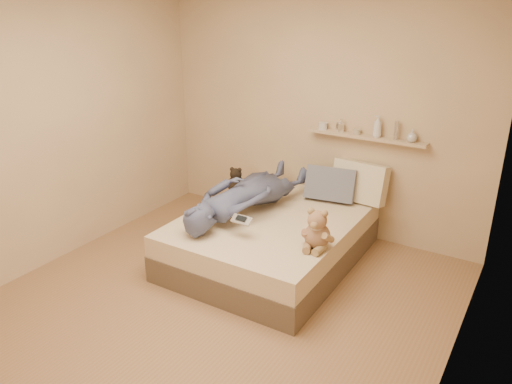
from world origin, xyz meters
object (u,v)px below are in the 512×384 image
Objects in this scene: game_console at (242,220)px; wall_shelf at (366,137)px; dark_plush at (236,182)px; pillow_cream at (360,182)px; pillow_grey at (331,184)px; bed at (271,238)px; person at (245,194)px; teddy_bear at (317,232)px.

wall_shelf is at bearing 68.22° from game_console.
dark_plush is 1.28m from pillow_cream.
pillow_cream is 0.29m from pillow_grey.
person is at bearing -175.64° from bed.
game_console is 1.59m from wall_shelf.
wall_shelf is (0.83, 0.93, 0.46)m from person.
pillow_cream is (1.18, 0.48, 0.08)m from dark_plush.
game_console is 0.66m from teddy_bear.
teddy_bear is (0.63, -0.35, 0.37)m from bed.
bed is at bearing -113.18° from pillow_grey.
game_console is at bearing -112.92° from pillow_cream.
pillow_cream is at bearing -90.43° from wall_shelf.
person is at bearing 160.34° from teddy_bear.
teddy_bear is 0.72× the size of pillow_grey.
person reaches higher than dark_plush.
game_console is at bearing 126.21° from person.
wall_shelf is at bearing 25.42° from dark_plush.
wall_shelf is at bearing 89.57° from pillow_cream.
dark_plush is 0.51m from person.
dark_plush is (-1.26, 0.69, -0.02)m from teddy_bear.
teddy_bear is at bearing -72.25° from pillow_grey.
teddy_bear is at bearing -28.84° from dark_plush.
wall_shelf reaches higher than person.
bed is at bearing -28.83° from dark_plush.
teddy_bear is at bearing -28.84° from bed.
teddy_bear is 1.35m from wall_shelf.
wall_shelf reaches higher than pillow_grey.
teddy_bear is 0.96m from person.
game_console is 0.12× the size of person.
bed is at bearing -123.50° from pillow_cream.
bed is 0.50m from person.
teddy_bear reaches higher than pillow_grey.
game_console is at bearing -166.58° from teddy_bear.
bed is 10.09× the size of game_console.
person is (-0.27, 0.48, 0.02)m from game_console.
game_console is 0.66× the size of dark_plush.
person is 1.31× the size of wall_shelf.
person reaches higher than pillow_grey.
bed is 1.38m from wall_shelf.
game_console is 1.05m from dark_plush.
pillow_grey is at bearing -122.13° from person.
pillow_grey is 0.32× the size of person.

